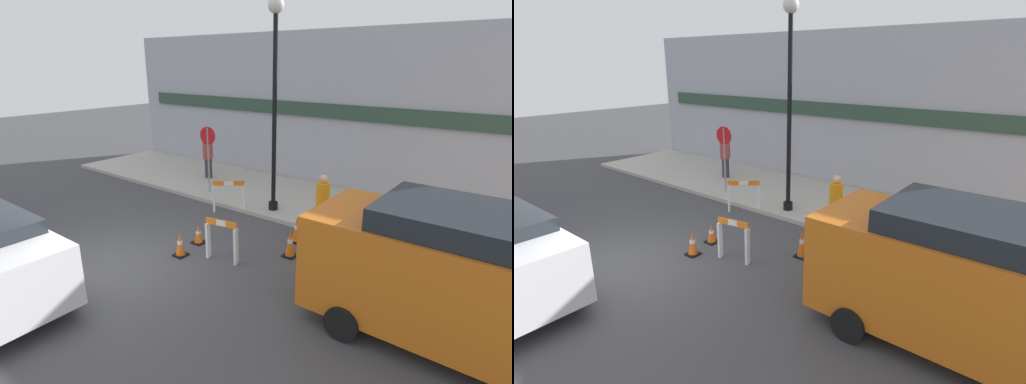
% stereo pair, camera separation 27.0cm
% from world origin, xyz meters
% --- Properties ---
extents(ground_plane, '(60.00, 60.00, 0.00)m').
position_xyz_m(ground_plane, '(0.00, 0.00, 0.00)').
color(ground_plane, '#424244').
extents(sidewalk_slab, '(18.00, 3.92, 0.13)m').
position_xyz_m(sidewalk_slab, '(0.00, 6.46, 0.06)').
color(sidewalk_slab, '#ADA89E').
rests_on(sidewalk_slab, ground_plane).
extents(storefront_facade, '(18.00, 0.22, 5.50)m').
position_xyz_m(storefront_facade, '(0.00, 8.49, 2.75)').
color(storefront_facade, '#A3A8B2').
rests_on(storefront_facade, ground_plane).
extents(streetlamp_post, '(0.44, 0.44, 5.95)m').
position_xyz_m(streetlamp_post, '(0.92, 5.07, 3.91)').
color(streetlamp_post, black).
rests_on(streetlamp_post, sidewalk_slab).
extents(stop_sign, '(0.60, 0.11, 2.26)m').
position_xyz_m(stop_sign, '(-1.82, 5.14, 1.65)').
color(stop_sign, gray).
rests_on(stop_sign, sidewalk_slab).
extents(barricade_0, '(0.84, 0.73, 0.99)m').
position_xyz_m(barricade_0, '(-0.24, 4.35, 0.55)').
color(barricade_0, white).
rests_on(barricade_0, ground_plane).
extents(barricade_1, '(0.82, 0.27, 1.03)m').
position_xyz_m(barricade_1, '(1.75, 1.82, 0.55)').
color(barricade_1, white).
rests_on(barricade_1, ground_plane).
extents(traffic_cone_0, '(0.30, 0.30, 0.49)m').
position_xyz_m(traffic_cone_0, '(0.63, 2.17, 0.23)').
color(traffic_cone_0, black).
rests_on(traffic_cone_0, ground_plane).
extents(traffic_cone_1, '(0.30, 0.30, 0.70)m').
position_xyz_m(traffic_cone_1, '(2.57, 3.75, 0.34)').
color(traffic_cone_1, black).
rests_on(traffic_cone_1, ground_plane).
extents(traffic_cone_2, '(0.30, 0.30, 0.69)m').
position_xyz_m(traffic_cone_2, '(2.89, 2.96, 0.33)').
color(traffic_cone_2, black).
rests_on(traffic_cone_2, ground_plane).
extents(traffic_cone_3, '(0.30, 0.30, 0.59)m').
position_xyz_m(traffic_cone_3, '(0.79, 1.40, 0.28)').
color(traffic_cone_3, black).
rests_on(traffic_cone_3, ground_plane).
extents(person_worker, '(0.44, 0.44, 1.76)m').
position_xyz_m(person_worker, '(3.01, 4.25, 0.95)').
color(person_worker, '#33333D').
rests_on(person_worker, ground_plane).
extents(person_pedestrian, '(0.51, 0.51, 1.61)m').
position_xyz_m(person_pedestrian, '(-3.12, 6.46, 0.98)').
color(person_pedestrian, '#33333D').
rests_on(person_pedestrian, sidewalk_slab).
extents(work_van, '(4.83, 2.16, 2.34)m').
position_xyz_m(work_van, '(6.68, 1.95, 1.28)').
color(work_van, '#D16619').
rests_on(work_van, ground_plane).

